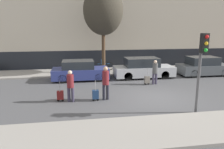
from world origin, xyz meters
The scene contains 16 objects.
ground_plane centered at (0.00, 0.00, 0.00)m, with size 80.00×80.00×0.00m, color #4C4C4F.
sidewalk_near centered at (0.00, -3.75, 0.06)m, with size 28.00×2.50×0.12m.
sidewalk_far centered at (0.00, 7.00, 0.06)m, with size 28.00×3.00×0.12m.
building_facade centered at (0.00, 10.23, 5.96)m, with size 28.00×2.13×11.95m.
parked_car_0 centered at (-3.85, 4.66, 0.65)m, with size 3.93×1.73×1.40m.
parked_car_1 centered at (0.80, 4.67, 0.69)m, with size 4.39×1.70×1.48m.
parked_car_2 centered at (5.67, 4.71, 0.67)m, with size 3.95×1.75×1.45m.
pedestrian_left centered at (-4.39, 0.07, 0.91)m, with size 0.34×0.34×1.62m.
trolley_left centered at (-4.92, 0.21, 0.33)m, with size 0.34×0.29×1.08m.
pedestrian_center centered at (-2.61, 0.10, 1.00)m, with size 0.35×0.34×1.76m.
trolley_center centered at (-3.15, 0.00, 0.34)m, with size 0.34×0.29×1.11m.
pedestrian_right centered at (0.98, 2.69, 0.90)m, with size 0.35×0.34×1.60m.
trolley_right centered at (0.44, 2.61, 0.33)m, with size 0.34×0.29×1.09m.
traffic_light centered at (1.10, -2.36, 2.48)m, with size 0.28×0.47×3.46m.
parked_bicycle centered at (-1.84, 7.23, 0.49)m, with size 1.77×0.06×0.96m.
bare_tree_near_crossing centered at (-1.92, 6.55, 4.90)m, with size 3.06×3.06×6.68m.
Camera 1 is at (-4.03, -10.63, 3.73)m, focal length 35.00 mm.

